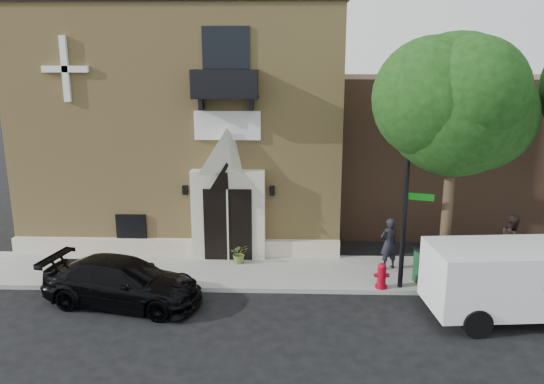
# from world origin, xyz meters

# --- Properties ---
(ground) EXTENTS (120.00, 120.00, 0.00)m
(ground) POSITION_xyz_m (0.00, 0.00, 0.00)
(ground) COLOR black
(ground) RESTS_ON ground
(sidewalk) EXTENTS (42.00, 3.00, 0.15)m
(sidewalk) POSITION_xyz_m (1.00, 1.50, 0.07)
(sidewalk) COLOR gray
(sidewalk) RESTS_ON ground
(church) EXTENTS (12.20, 11.01, 9.30)m
(church) POSITION_xyz_m (-2.99, 7.95, 4.63)
(church) COLOR tan
(church) RESTS_ON ground
(neighbour_building) EXTENTS (18.00, 8.00, 6.40)m
(neighbour_building) POSITION_xyz_m (12.00, 9.00, 3.20)
(neighbour_building) COLOR brown
(neighbour_building) RESTS_ON ground
(street_tree_left) EXTENTS (4.97, 4.38, 7.77)m
(street_tree_left) POSITION_xyz_m (6.03, 0.35, 5.87)
(street_tree_left) COLOR #38281C
(street_tree_left) RESTS_ON sidewalk
(black_sedan) EXTENTS (5.07, 2.86, 1.39)m
(black_sedan) POSITION_xyz_m (-3.76, -0.86, 0.69)
(black_sedan) COLOR black
(black_sedan) RESTS_ON ground
(cargo_van) EXTENTS (5.39, 2.58, 2.13)m
(cargo_van) POSITION_xyz_m (7.87, -1.37, 1.19)
(cargo_van) COLOR white
(cargo_van) RESTS_ON ground
(street_sign) EXTENTS (0.88, 1.07, 5.75)m
(street_sign) POSITION_xyz_m (4.69, 0.31, 3.04)
(street_sign) COLOR black
(street_sign) RESTS_ON sidewalk
(fire_hydrant) EXTENTS (0.47, 0.38, 0.82)m
(fire_hydrant) POSITION_xyz_m (4.06, 0.21, 0.56)
(fire_hydrant) COLOR #9B0518
(fire_hydrant) RESTS_ON sidewalk
(dumpster) EXTENTS (2.02, 1.51, 1.17)m
(dumpster) POSITION_xyz_m (6.15, 0.63, 0.74)
(dumpster) COLOR #0D321A
(dumpster) RESTS_ON sidewalk
(planter) EXTENTS (0.69, 0.62, 0.70)m
(planter) POSITION_xyz_m (-0.57, 2.15, 0.50)
(planter) COLOR #5D7234
(planter) RESTS_ON sidewalk
(pedestrian_near) EXTENTS (0.76, 0.63, 1.78)m
(pedestrian_near) POSITION_xyz_m (4.56, 1.83, 1.04)
(pedestrian_near) COLOR black
(pedestrian_near) RESTS_ON sidewalk
(pedestrian_far) EXTENTS (0.72, 0.91, 1.80)m
(pedestrian_far) POSITION_xyz_m (8.86, 2.25, 1.05)
(pedestrian_far) COLOR #2C211D
(pedestrian_far) RESTS_ON sidewalk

